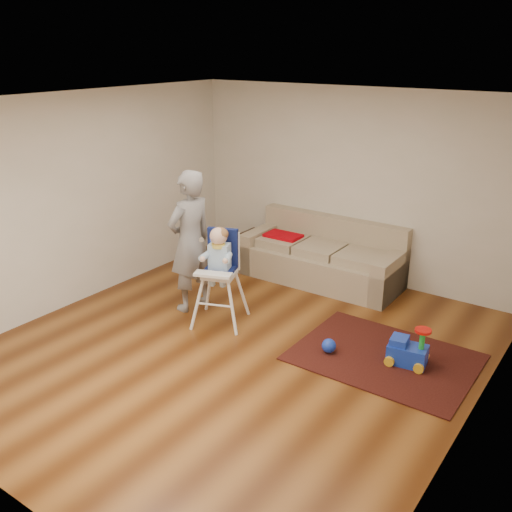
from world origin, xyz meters
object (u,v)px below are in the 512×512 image
Objects in this scene: ride_on_toy at (408,345)px; toy_ball at (329,346)px; sofa at (322,252)px; adult at (190,241)px; high_chair at (220,277)px; side_table at (257,247)px.

ride_on_toy is 2.77× the size of toy_ball.
sofa is 1.26× the size of adult.
adult is (-2.02, 0.03, 0.81)m from toy_ball.
toy_ball is 0.09× the size of adult.
ride_on_toy is at bearing 19.16° from toy_ball.
sofa is 1.90m from high_chair.
toy_ball is at bearing 98.12° from adult.
adult reaches higher than toy_ball.
sofa is 2.03m from adult.
adult is at bearing 146.77° from high_chair.
high_chair is at bearing -176.61° from toy_ball.
toy_ball is at bearing -58.98° from sofa.
toy_ball is at bearing -168.96° from ride_on_toy.
adult reaches higher than side_table.
ride_on_toy is at bearing -11.98° from high_chair.
side_table is (-1.23, 0.15, -0.22)m from sofa.
toy_ball is at bearing -39.65° from side_table.
toy_ball is 1.55m from high_chair.
high_chair is (0.86, -2.01, 0.37)m from side_table.
sofa is at bearing 57.64° from high_chair.
side_table is 3.52m from ride_on_toy.
ride_on_toy is 2.31m from high_chair.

